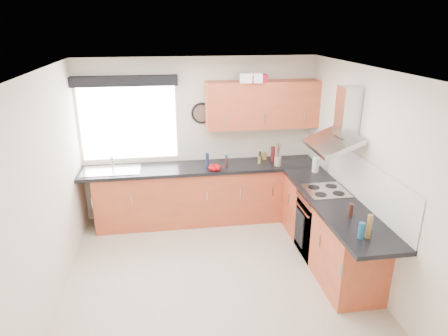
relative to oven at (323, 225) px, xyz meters
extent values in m
plane|color=beige|center=(-1.50, -0.30, -0.42)|extent=(3.60, 3.60, 0.00)
cube|color=white|center=(-1.50, -0.30, 2.08)|extent=(3.60, 3.60, 0.02)
cube|color=silver|center=(-1.50, 1.50, 0.82)|extent=(3.60, 0.02, 2.50)
cube|color=silver|center=(-1.50, -2.10, 0.82)|extent=(3.60, 0.02, 2.50)
cube|color=silver|center=(-3.30, -0.30, 0.82)|extent=(0.02, 3.60, 2.50)
cube|color=silver|center=(0.30, -0.30, 0.82)|extent=(0.02, 3.60, 2.50)
cube|color=white|center=(-2.55, 1.49, 1.12)|extent=(1.40, 0.02, 1.10)
cube|color=black|center=(-2.55, 1.40, 1.76)|extent=(1.50, 0.18, 0.14)
cube|color=white|center=(0.29, 0.00, 0.75)|extent=(0.01, 3.00, 0.54)
cube|color=#A74326|center=(-1.60, 1.21, 0.01)|extent=(3.00, 0.58, 0.86)
cube|color=#A74326|center=(0.00, 1.20, 0.01)|extent=(0.60, 0.60, 0.86)
cube|color=#A74326|center=(0.01, -0.15, 0.01)|extent=(0.58, 2.10, 0.86)
cube|color=black|center=(-1.50, 1.20, 0.46)|extent=(3.60, 0.62, 0.05)
cube|color=black|center=(0.00, -0.30, 0.46)|extent=(0.62, 2.42, 0.05)
cube|color=black|center=(0.00, 0.00, 0.00)|extent=(0.56, 0.58, 0.85)
cube|color=#B4B4B4|center=(0.00, 0.00, 0.49)|extent=(0.52, 0.52, 0.01)
cube|color=#A74326|center=(-0.55, 1.32, 1.38)|extent=(1.70, 0.35, 0.70)
cube|color=white|center=(-1.98, 1.22, -0.03)|extent=(0.58, 0.56, 0.80)
cylinder|color=black|center=(-1.45, 1.46, 1.24)|extent=(0.32, 0.04, 0.32)
cube|color=white|center=(-0.76, 1.22, 1.79)|extent=(0.35, 0.27, 0.13)
cube|color=maroon|center=(-0.66, 1.22, 1.78)|extent=(0.28, 0.25, 0.11)
cylinder|color=gray|center=(-0.35, 1.05, 0.56)|extent=(0.12, 0.12, 0.14)
cylinder|color=white|center=(0.12, 0.70, 0.59)|extent=(0.12, 0.12, 0.22)
cylinder|color=#5A1218|center=(-0.37, 1.25, 0.61)|extent=(0.07, 0.07, 0.24)
cylinder|color=#161E4B|center=(-1.42, 1.05, 0.61)|extent=(0.05, 0.05, 0.25)
cylinder|color=navy|center=(-1.09, 1.38, 0.53)|extent=(0.04, 0.04, 0.10)
cylinder|color=#3A1914|center=(-1.13, 1.10, 0.56)|extent=(0.04, 0.04, 0.15)
cylinder|color=olive|center=(-0.47, 1.36, 0.54)|extent=(0.08, 0.08, 0.11)
cylinder|color=olive|center=(-0.60, 1.18, 0.54)|extent=(0.05, 0.05, 0.10)
cylinder|color=black|center=(-0.55, 1.35, 0.55)|extent=(0.04, 0.04, 0.14)
cylinder|color=#341712|center=(-0.01, -0.72, 0.56)|extent=(0.06, 0.06, 0.15)
cylinder|color=#1B4D84|center=(0.03, -1.07, 0.56)|extent=(0.06, 0.06, 0.16)
cylinder|color=navy|center=(-0.12, -1.19, 0.57)|extent=(0.06, 0.06, 0.17)
cylinder|color=olive|center=(-0.04, -1.19, 0.61)|extent=(0.05, 0.05, 0.26)
camera|label=1|loc=(-2.01, -4.48, 2.53)|focal=32.00mm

